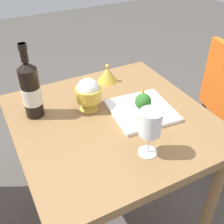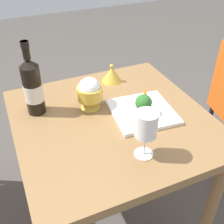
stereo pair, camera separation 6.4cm
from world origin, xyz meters
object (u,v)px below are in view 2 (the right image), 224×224
(serving_plate, at_px, (142,112))
(carrot_garnish_right, at_px, (145,94))
(wine_glass, at_px, (146,126))
(carrot_garnish_left, at_px, (142,116))
(rice_bowl_lid, at_px, (112,74))
(wine_bottle, at_px, (33,87))
(rice_bowl, at_px, (90,93))
(broccoli_floret, at_px, (143,103))

(serving_plate, height_order, carrot_garnish_right, carrot_garnish_right)
(wine_glass, xyz_separation_m, carrot_garnish_left, (0.15, -0.07, -0.09))
(wine_glass, height_order, rice_bowl_lid, wine_glass)
(serving_plate, bearing_deg, rice_bowl_lid, 1.70)
(wine_glass, relative_size, rice_bowl_lid, 1.79)
(wine_bottle, height_order, carrot_garnish_right, wine_bottle)
(rice_bowl, distance_m, carrot_garnish_right, 0.24)
(wine_glass, bearing_deg, wine_bottle, 35.42)
(wine_bottle, bearing_deg, broccoli_floret, -118.04)
(wine_glass, distance_m, carrot_garnish_left, 0.19)
(rice_bowl_lid, bearing_deg, serving_plate, -178.30)
(serving_plate, relative_size, carrot_garnish_right, 4.68)
(rice_bowl_lid, xyz_separation_m, carrot_garnish_left, (-0.37, 0.03, 0.00))
(carrot_garnish_right, bearing_deg, rice_bowl, 74.01)
(broccoli_floret, xyz_separation_m, carrot_garnish_right, (0.08, -0.05, -0.02))
(broccoli_floret, bearing_deg, rice_bowl, 49.55)
(wine_bottle, distance_m, rice_bowl, 0.23)
(wine_bottle, height_order, carrot_garnish_left, wine_bottle)
(wine_bottle, xyz_separation_m, wine_glass, (-0.41, -0.29, 0.01))
(rice_bowl_lid, bearing_deg, rice_bowl, 134.32)
(rice_bowl_lid, height_order, broccoli_floret, broccoli_floret)
(wine_glass, height_order, rice_bowl, wine_glass)
(broccoli_floret, height_order, carrot_garnish_right, broccoli_floret)
(wine_glass, distance_m, serving_plate, 0.27)
(carrot_garnish_left, bearing_deg, serving_plate, -31.61)
(wine_bottle, bearing_deg, rice_bowl_lid, -74.26)
(wine_glass, bearing_deg, carrot_garnish_left, -25.69)
(rice_bowl, height_order, serving_plate, rice_bowl)
(rice_bowl, distance_m, broccoli_floret, 0.23)
(rice_bowl, xyz_separation_m, carrot_garnish_left, (-0.20, -0.14, -0.03))
(rice_bowl_lid, relative_size, carrot_garnish_left, 1.88)
(wine_glass, bearing_deg, rice_bowl_lid, -11.32)
(wine_glass, height_order, broccoli_floret, wine_glass)
(wine_bottle, bearing_deg, rice_bowl, -105.44)
(serving_plate, bearing_deg, rice_bowl, 54.63)
(wine_bottle, distance_m, carrot_garnish_left, 0.45)
(rice_bowl, height_order, carrot_garnish_left, rice_bowl)
(rice_bowl, relative_size, serving_plate, 0.52)
(wine_bottle, xyz_separation_m, broccoli_floret, (-0.21, -0.39, -0.06))
(carrot_garnish_right, bearing_deg, wine_bottle, 74.28)
(serving_plate, height_order, broccoli_floret, broccoli_floret)
(wine_bottle, relative_size, rice_bowl_lid, 3.12)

